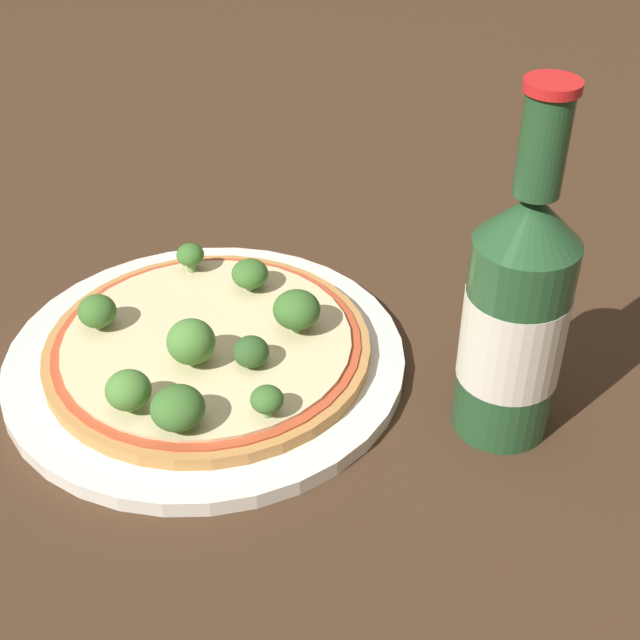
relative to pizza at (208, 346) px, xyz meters
The scene contains 13 objects.
ground_plane 0.03m from the pizza, 64.20° to the left, with size 3.00×3.00×0.00m, color #3D2819.
plate 0.01m from the pizza, behind, with size 0.30×0.30×0.01m.
pizza is the anchor object (origin of this frame).
broccoli_floret_0 0.09m from the pizza, 102.94° to the right, with size 0.03×0.03×0.03m.
broccoli_floret_1 0.05m from the pizza, 25.70° to the right, with size 0.03×0.03×0.02m.
broccoli_floret_2 0.04m from the pizza, 87.12° to the right, with size 0.03×0.03×0.04m.
broccoli_floret_3 0.10m from the pizza, 119.12° to the left, with size 0.02×0.02×0.02m.
broccoli_floret_4 0.07m from the pizza, 23.89° to the left, with size 0.04×0.04×0.03m.
broccoli_floret_5 0.10m from the pizza, 79.37° to the right, with size 0.04×0.04×0.03m.
broccoli_floret_6 0.10m from the pizza, 43.95° to the right, with size 0.02×0.02×0.02m.
broccoli_floret_7 0.09m from the pizza, behind, with size 0.03×0.03×0.03m.
broccoli_floret_8 0.07m from the pizza, 81.75° to the left, with size 0.03×0.03×0.03m.
beer_bottle 0.23m from the pizza, ahead, with size 0.07×0.07×0.25m.
Camera 1 is at (0.21, -0.50, 0.43)m, focal length 50.00 mm.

